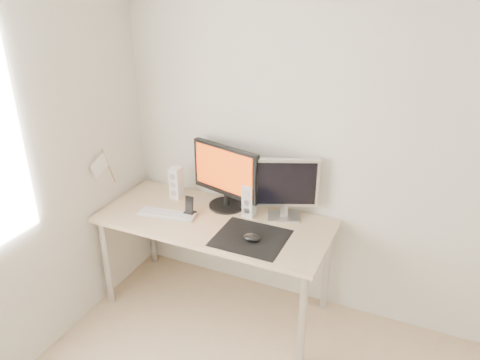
% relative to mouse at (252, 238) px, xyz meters
% --- Properties ---
extents(wall_back, '(3.50, 0.00, 3.50)m').
position_rel_mouse_xyz_m(wall_back, '(0.59, 0.52, 0.50)').
color(wall_back, silver).
rests_on(wall_back, ground).
extents(mousepad, '(0.45, 0.40, 0.00)m').
position_rel_mouse_xyz_m(mousepad, '(-0.02, 0.03, -0.02)').
color(mousepad, black).
rests_on(mousepad, desk).
extents(mouse, '(0.12, 0.07, 0.04)m').
position_rel_mouse_xyz_m(mouse, '(0.00, 0.00, 0.00)').
color(mouse, black).
rests_on(mouse, mousepad).
extents(desk, '(1.60, 0.70, 0.73)m').
position_rel_mouse_xyz_m(desk, '(-0.34, 0.15, -0.10)').
color(desk, '#D1B587').
rests_on(desk, ground).
extents(main_monitor, '(0.54, 0.32, 0.47)m').
position_rel_mouse_xyz_m(main_monitor, '(-0.35, 0.35, 0.23)').
color(main_monitor, black).
rests_on(main_monitor, desk).
extents(second_monitor, '(0.43, 0.23, 0.43)m').
position_rel_mouse_xyz_m(second_monitor, '(0.08, 0.37, 0.22)').
color(second_monitor, silver).
rests_on(second_monitor, desk).
extents(speaker_left, '(0.08, 0.09, 0.24)m').
position_rel_mouse_xyz_m(speaker_left, '(-0.75, 0.33, 0.10)').
color(speaker_left, white).
rests_on(speaker_left, desk).
extents(speaker_right, '(0.08, 0.09, 0.24)m').
position_rel_mouse_xyz_m(speaker_right, '(-0.15, 0.30, 0.10)').
color(speaker_right, silver).
rests_on(speaker_right, desk).
extents(keyboard, '(0.43, 0.18, 0.02)m').
position_rel_mouse_xyz_m(keyboard, '(-0.67, 0.07, -0.02)').
color(keyboard, '#ACACAE').
rests_on(keyboard, desk).
extents(phone_dock, '(0.08, 0.07, 0.14)m').
position_rel_mouse_xyz_m(phone_dock, '(-0.53, 0.14, 0.02)').
color(phone_dock, black).
rests_on(phone_dock, desk).
extents(pennant, '(0.01, 0.23, 0.29)m').
position_rel_mouse_xyz_m(pennant, '(-1.13, 0.01, 0.29)').
color(pennant, '#A57F54').
rests_on(pennant, wall_left).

